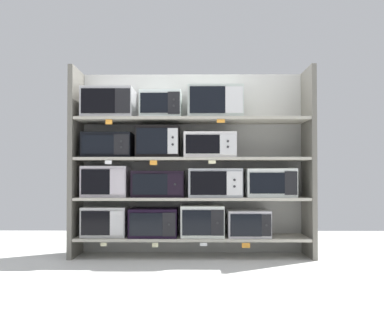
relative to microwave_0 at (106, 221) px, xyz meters
The scene contains 31 objects.
ground 1.41m from the microwave_0, 47.29° to the right, with size 6.42×6.00×0.02m, color silver.
back_panel 1.14m from the microwave_0, 14.84° to the left, with size 2.62×0.04×1.99m, color #B2B2AD.
upright_left 0.71m from the microwave_0, behind, with size 0.05×0.44×1.99m, color #68645B.
upright_right 2.25m from the microwave_0, ahead, with size 0.05×0.44×1.99m, color #68645B.
shelf_0 0.93m from the microwave_0, ahead, with size 2.42×0.44×0.03m, color #ADA899.
microwave_0 is the anchor object (origin of this frame).
microwave_1 0.52m from the microwave_0, ahead, with size 0.49×0.44×0.30m.
microwave_2 1.03m from the microwave_0, ahead, with size 0.45×0.39×0.33m.
microwave_3 1.51m from the microwave_0, ahead, with size 0.44×0.40×0.28m.
price_tag_0 0.30m from the microwave_0, 81.81° to the right, with size 0.06×0.00×0.03m, color beige.
price_tag_1 0.63m from the microwave_0, 21.69° to the right, with size 0.06×0.00×0.04m, color beige.
price_tag_2 1.08m from the microwave_0, 11.93° to the right, with size 0.07×0.00×0.03m, color white.
price_tag_3 1.49m from the microwave_0, ahead, with size 0.08×0.00×0.05m, color orange.
shelf_1 0.95m from the microwave_0, ahead, with size 2.42×0.44×0.03m, color #ADA899.
microwave_4 0.42m from the microwave_0, ahead, with size 0.47×0.36×0.32m.
microwave_5 0.69m from the microwave_0, ahead, with size 0.55×0.36×0.28m.
microwave_6 1.23m from the microwave_0, ahead, with size 0.56×0.41×0.30m.
microwave_7 1.79m from the microwave_0, ahead, with size 0.52×0.35×0.30m.
shelf_2 1.13m from the microwave_0, ahead, with size 2.42×0.44×0.03m, color #ADA899.
microwave_8 0.81m from the microwave_0, ahead, with size 0.52×0.36×0.26m.
microwave_9 1.01m from the microwave_0, ahead, with size 0.45×0.37×0.33m.
microwave_10 1.37m from the microwave_0, ahead, with size 0.54×0.41×0.26m.
price_tag_4 0.66m from the microwave_0, 71.14° to the right, with size 0.07×0.00×0.04m, color white.
price_tag_5 0.84m from the microwave_0, 22.38° to the right, with size 0.07×0.00×0.05m, color orange.
price_tag_6 1.30m from the microwave_0, 11.02° to the right, with size 0.07×0.00×0.03m, color beige.
shelf_3 1.41m from the microwave_0, ahead, with size 2.42×0.44×0.03m, color #ADA899.
microwave_11 1.25m from the microwave_0, ahead, with size 0.53×0.42×0.32m.
microwave_12 1.37m from the microwave_0, ahead, with size 0.43×0.35×0.29m.
microwave_13 1.71m from the microwave_0, ahead, with size 0.58×0.41×0.34m.
price_tag_7 1.05m from the microwave_0, 70.27° to the right, with size 0.07×0.00×0.05m, color orange.
price_tag_8 1.61m from the microwave_0, 10.24° to the right, with size 0.08×0.00×0.03m, color orange.
Camera 1 is at (0.04, -4.30, 0.84)m, focal length 37.85 mm.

